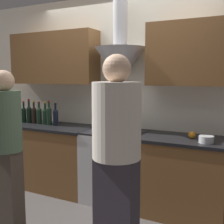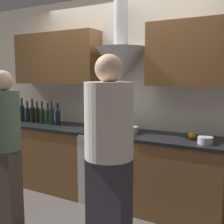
{
  "view_description": "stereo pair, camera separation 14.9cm",
  "coord_description": "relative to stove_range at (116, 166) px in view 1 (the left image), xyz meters",
  "views": [
    {
      "loc": [
        1.46,
        -2.75,
        1.56
      ],
      "look_at": [
        0.0,
        0.2,
        1.13
      ],
      "focal_mm": 45.0,
      "sensor_mm": 36.0,
      "label": 1
    },
    {
      "loc": [
        1.59,
        -2.68,
        1.56
      ],
      "look_at": [
        0.0,
        0.2,
        1.13
      ],
      "focal_mm": 45.0,
      "sensor_mm": 36.0,
      "label": 2
    }
  ],
  "objects": [
    {
      "name": "wine_bottle_0",
      "position": [
        -1.6,
        0.01,
        0.58
      ],
      "size": [
        0.08,
        0.08,
        0.35
      ],
      "color": "black",
      "rests_on": "counter_left"
    },
    {
      "name": "saucepan",
      "position": [
        1.08,
        -0.14,
        0.47
      ],
      "size": [
        0.15,
        0.15,
        0.07
      ],
      "color": "silver",
      "rests_on": "counter_right"
    },
    {
      "name": "wine_bottle_5",
      "position": [
        -1.11,
        0.02,
        0.56
      ],
      "size": [
        0.08,
        0.08,
        0.32
      ],
      "color": "black",
      "rests_on": "counter_left"
    },
    {
      "name": "orange_fruit",
      "position": [
        0.91,
        0.02,
        0.48
      ],
      "size": [
        0.08,
        0.08,
        0.08
      ],
      "color": "orange",
      "rests_on": "counter_right"
    },
    {
      "name": "wine_bottle_3",
      "position": [
        -1.3,
        0.01,
        0.57
      ],
      "size": [
        0.07,
        0.07,
        0.33
      ],
      "color": "black",
      "rests_on": "counter_left"
    },
    {
      "name": "mixing_bowl",
      "position": [
        0.17,
        -0.01,
        0.48
      ],
      "size": [
        0.25,
        0.25,
        0.08
      ],
      "color": "silver",
      "rests_on": "stove_range"
    },
    {
      "name": "counter_right",
      "position": [
        0.83,
        -0.0,
        -0.0
      ],
      "size": [
        0.95,
        0.62,
        0.88
      ],
      "color": "brown",
      "rests_on": "ground_plane"
    },
    {
      "name": "wine_bottle_2",
      "position": [
        -1.39,
        0.01,
        0.57
      ],
      "size": [
        0.07,
        0.07,
        0.35
      ],
      "color": "black",
      "rests_on": "counter_left"
    },
    {
      "name": "stock_pot",
      "position": [
        -0.17,
        -0.03,
        0.52
      ],
      "size": [
        0.27,
        0.27,
        0.16
      ],
      "color": "silver",
      "rests_on": "stove_range"
    },
    {
      "name": "wall_back",
      "position": [
        -0.07,
        0.26,
        1.02
      ],
      "size": [
        8.4,
        0.63,
        2.6
      ],
      "color": "silver",
      "rests_on": "ground_plane"
    },
    {
      "name": "wine_bottle_4",
      "position": [
        -1.21,
        0.01,
        0.57
      ],
      "size": [
        0.07,
        0.07,
        0.31
      ],
      "color": "black",
      "rests_on": "counter_left"
    },
    {
      "name": "counter_left",
      "position": [
        -1.03,
        -0.0,
        -0.0
      ],
      "size": [
        1.34,
        0.62,
        0.88
      ],
      "color": "brown",
      "rests_on": "ground_plane"
    },
    {
      "name": "stove_range",
      "position": [
        0.0,
        0.0,
        0.0
      ],
      "size": [
        0.74,
        0.6,
        0.88
      ],
      "color": "silver",
      "rests_on": "ground_plane"
    },
    {
      "name": "wine_bottle_1",
      "position": [
        -1.49,
        0.01,
        0.56
      ],
      "size": [
        0.07,
        0.07,
        0.31
      ],
      "color": "black",
      "rests_on": "counter_left"
    },
    {
      "name": "person_foreground_left",
      "position": [
        -0.64,
        -1.12,
        0.45
      ],
      "size": [
        0.31,
        0.31,
        1.61
      ],
      "color": "#473D33",
      "rests_on": "ground_plane"
    },
    {
      "name": "person_foreground_right",
      "position": [
        0.58,
        -1.2,
        0.5
      ],
      "size": [
        0.37,
        0.37,
        1.72
      ],
      "color": "#38333D",
      "rests_on": "ground_plane"
    },
    {
      "name": "wine_bottle_7",
      "position": [
        -0.92,
        0.01,
        0.56
      ],
      "size": [
        0.07,
        0.07,
        0.31
      ],
      "color": "black",
      "rests_on": "counter_left"
    },
    {
      "name": "wine_bottle_6",
      "position": [
        -1.02,
        -0.0,
        0.58
      ],
      "size": [
        0.07,
        0.07,
        0.34
      ],
      "color": "black",
      "rests_on": "counter_left"
    },
    {
      "name": "ground_plane",
      "position": [
        0.0,
        -0.3,
        -0.45
      ],
      "size": [
        12.0,
        12.0,
        0.0
      ],
      "primitive_type": "plane",
      "color": "#4C4744"
    }
  ]
}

